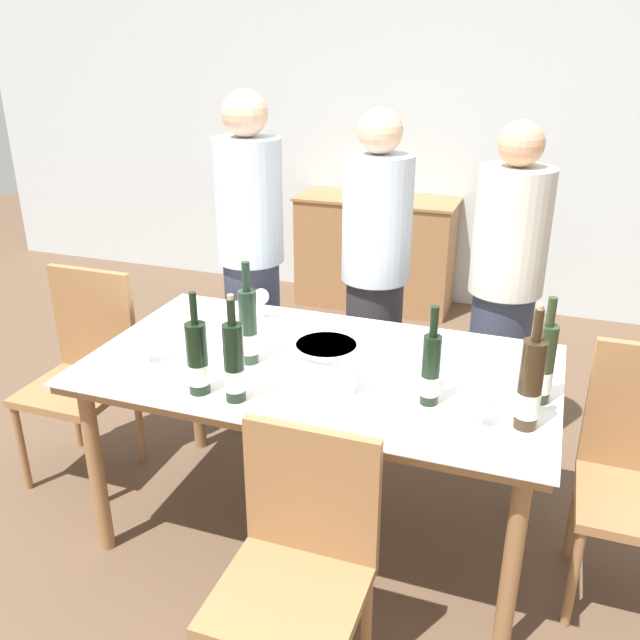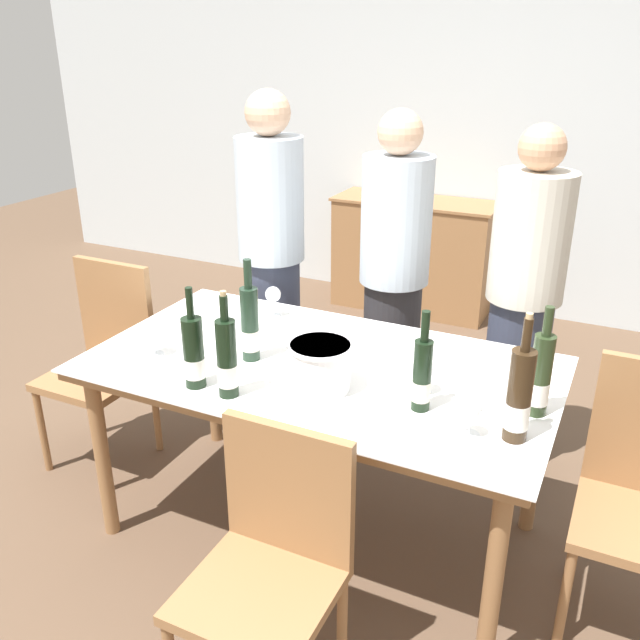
{
  "view_description": "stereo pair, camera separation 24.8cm",
  "coord_description": "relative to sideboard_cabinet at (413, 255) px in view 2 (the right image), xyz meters",
  "views": [
    {
      "loc": [
        0.77,
        -2.16,
        1.93
      ],
      "look_at": [
        0.0,
        0.0,
        0.96
      ],
      "focal_mm": 38.0,
      "sensor_mm": 36.0,
      "label": 1
    },
    {
      "loc": [
        1.0,
        -2.06,
        1.93
      ],
      "look_at": [
        0.0,
        0.0,
        0.96
      ],
      "focal_mm": 38.0,
      "sensor_mm": 36.0,
      "label": 2
    }
  ],
  "objects": [
    {
      "name": "back_wall",
      "position": [
        0.48,
        0.29,
        0.99
      ],
      "size": [
        8.0,
        0.1,
        2.8
      ],
      "color": "silver",
      "rests_on": "ground_plane"
    },
    {
      "name": "person_host",
      "position": [
        -0.16,
        -1.82,
        0.44
      ],
      "size": [
        0.33,
        0.33,
        1.7
      ],
      "color": "#383F56",
      "rests_on": "ground_plane"
    },
    {
      "name": "wine_glass_1",
      "position": [
        0.09,
        -2.25,
        0.46
      ],
      "size": [
        0.07,
        0.07,
        0.14
      ],
      "color": "white",
      "rests_on": "dining_table"
    },
    {
      "name": "wine_bottle_5",
      "position": [
        0.15,
        -2.92,
        0.49
      ],
      "size": [
        0.08,
        0.08,
        0.37
      ],
      "color": "black",
      "rests_on": "dining_table"
    },
    {
      "name": "person_guest_left",
      "position": [
        0.46,
        -1.72,
        0.4
      ],
      "size": [
        0.33,
        0.33,
        1.63
      ],
      "color": "#2D2D33",
      "rests_on": "ground_plane"
    },
    {
      "name": "sideboard_cabinet",
      "position": [
        0.0,
        0.0,
        0.0
      ],
      "size": [
        1.18,
        0.46,
        0.83
      ],
      "color": "#996B42",
      "rests_on": "ground_plane"
    },
    {
      "name": "ice_bucket",
      "position": [
        0.56,
        -2.75,
        0.45
      ],
      "size": [
        0.22,
        0.22,
        0.17
      ],
      "color": "white",
      "rests_on": "dining_table"
    },
    {
      "name": "wine_bottle_0",
      "position": [
        1.27,
        -2.6,
        0.5
      ],
      "size": [
        0.07,
        0.07,
        0.38
      ],
      "color": "#28381E",
      "rests_on": "dining_table"
    },
    {
      "name": "person_guest_right",
      "position": [
        1.07,
        -1.74,
        0.39
      ],
      "size": [
        0.33,
        0.33,
        1.6
      ],
      "color": "#383F56",
      "rests_on": "ground_plane"
    },
    {
      "name": "wine_bottle_3",
      "position": [
        0.92,
        -2.73,
        0.48
      ],
      "size": [
        0.06,
        0.06,
        0.35
      ],
      "color": "black",
      "rests_on": "dining_table"
    },
    {
      "name": "wine_glass_3",
      "position": [
        1.11,
        -2.83,
        0.45
      ],
      "size": [
        0.07,
        0.07,
        0.13
      ],
      "color": "white",
      "rests_on": "dining_table"
    },
    {
      "name": "wine_bottle_4",
      "position": [
        1.24,
        -2.78,
        0.5
      ],
      "size": [
        0.08,
        0.08,
        0.42
      ],
      "color": "#332314",
      "rests_on": "dining_table"
    },
    {
      "name": "wine_glass_0",
      "position": [
        0.89,
        -2.62,
        0.45
      ],
      "size": [
        0.08,
        0.08,
        0.13
      ],
      "color": "white",
      "rests_on": "dining_table"
    },
    {
      "name": "wine_glass_2",
      "position": [
        -0.14,
        -2.79,
        0.46
      ],
      "size": [
        0.08,
        0.08,
        0.14
      ],
      "color": "white",
      "rests_on": "dining_table"
    },
    {
      "name": "wine_bottle_2",
      "position": [
        0.22,
        -2.65,
        0.5
      ],
      "size": [
        0.07,
        0.07,
        0.4
      ],
      "color": "#1E3323",
      "rests_on": "dining_table"
    },
    {
      "name": "chair_near_front",
      "position": [
        0.66,
        -3.29,
        0.1
      ],
      "size": [
        0.42,
        0.42,
        0.89
      ],
      "color": "#996B42",
      "rests_on": "ground_plane"
    },
    {
      "name": "wine_bottle_1",
      "position": [
        0.3,
        -2.93,
        0.5
      ],
      "size": [
        0.07,
        0.07,
        0.38
      ],
      "color": "black",
      "rests_on": "dining_table"
    },
    {
      "name": "ground_plane",
      "position": [
        0.48,
        -2.58,
        -0.41
      ],
      "size": [
        12.0,
        12.0,
        0.0
      ],
      "primitive_type": "plane",
      "color": "brown"
    },
    {
      "name": "chair_left_end",
      "position": [
        -0.69,
        -2.49,
        0.13
      ],
      "size": [
        0.42,
        0.42,
        0.96
      ],
      "color": "#996B42",
      "rests_on": "ground_plane"
    },
    {
      "name": "dining_table",
      "position": [
        0.48,
        -2.58,
        0.29
      ],
      "size": [
        1.75,
        0.97,
        0.78
      ],
      "color": "#996B42",
      "rests_on": "ground_plane"
    }
  ]
}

